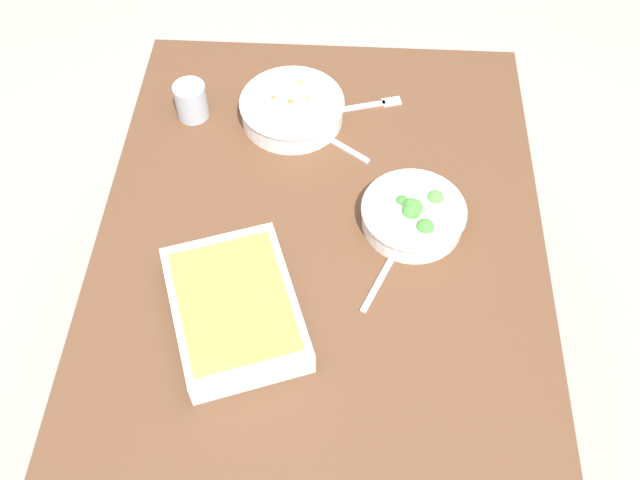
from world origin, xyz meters
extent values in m
plane|color=#9E9389|center=(0.00, 0.00, 0.00)|extent=(6.00, 6.00, 0.00)
cube|color=brown|center=(0.00, 0.00, 0.72)|extent=(1.20, 0.90, 0.04)
cylinder|color=brown|center=(-0.54, -0.39, 0.35)|extent=(0.06, 0.06, 0.70)
cylinder|color=brown|center=(-0.54, 0.39, 0.35)|extent=(0.06, 0.06, 0.70)
cylinder|color=white|center=(-0.34, -0.08, 0.77)|extent=(0.23, 0.23, 0.05)
torus|color=white|center=(-0.34, -0.08, 0.79)|extent=(0.24, 0.24, 0.01)
cylinder|color=#B2844C|center=(-0.34, -0.08, 0.77)|extent=(0.19, 0.19, 0.03)
sphere|color=#C66633|center=(-0.35, -0.12, 0.79)|extent=(0.02, 0.02, 0.02)
sphere|color=#B2844C|center=(-0.33, -0.08, 0.79)|extent=(0.02, 0.02, 0.02)
sphere|color=#B2844C|center=(-0.32, -0.06, 0.79)|extent=(0.01, 0.01, 0.01)
sphere|color=#B2844C|center=(-0.40, -0.07, 0.79)|extent=(0.02, 0.02, 0.02)
sphere|color=#C66633|center=(-0.34, -0.08, 0.79)|extent=(0.02, 0.02, 0.02)
sphere|color=#B2844C|center=(-0.35, -0.05, 0.79)|extent=(0.02, 0.02, 0.02)
cylinder|color=white|center=(-0.05, 0.18, 0.77)|extent=(0.20, 0.20, 0.05)
torus|color=white|center=(-0.05, 0.18, 0.79)|extent=(0.21, 0.21, 0.01)
cylinder|color=#8CB272|center=(-0.05, 0.18, 0.77)|extent=(0.17, 0.17, 0.02)
sphere|color=#478C38|center=(-0.06, 0.18, 0.79)|extent=(0.03, 0.03, 0.03)
sphere|color=#478C38|center=(-0.06, 0.18, 0.79)|extent=(0.04, 0.04, 0.04)
sphere|color=#478C38|center=(-0.04, 0.18, 0.79)|extent=(0.04, 0.04, 0.04)
sphere|color=#3D7A33|center=(-0.05, 0.19, 0.79)|extent=(0.03, 0.03, 0.03)
sphere|color=#478C38|center=(-0.01, 0.20, 0.79)|extent=(0.04, 0.04, 0.04)
sphere|color=#3D7A33|center=(-0.07, 0.16, 0.79)|extent=(0.03, 0.03, 0.03)
sphere|color=#569E42|center=(-0.04, 0.19, 0.78)|extent=(0.02, 0.02, 0.02)
sphere|color=#569E42|center=(-0.08, 0.23, 0.79)|extent=(0.03, 0.03, 0.03)
sphere|color=#569E42|center=(-0.05, 0.18, 0.79)|extent=(0.03, 0.03, 0.03)
sphere|color=#478C38|center=(-0.05, 0.18, 0.79)|extent=(0.04, 0.04, 0.04)
cube|color=silver|center=(0.18, -0.15, 0.77)|extent=(0.36, 0.31, 0.06)
cube|color=gold|center=(0.18, -0.15, 0.78)|extent=(0.31, 0.27, 0.04)
cylinder|color=#B2BCC6|center=(-0.34, -0.31, 0.78)|extent=(0.07, 0.07, 0.08)
cylinder|color=black|center=(-0.34, -0.31, 0.77)|extent=(0.06, 0.06, 0.05)
cube|color=silver|center=(-0.25, 0.04, 0.74)|extent=(0.09, 0.12, 0.01)
ellipsoid|color=silver|center=(-0.30, -0.03, 0.75)|extent=(0.04, 0.05, 0.01)
cube|color=silver|center=(0.10, 0.12, 0.74)|extent=(0.13, 0.07, 0.01)
ellipsoid|color=silver|center=(0.02, 0.15, 0.75)|extent=(0.05, 0.04, 0.01)
cube|color=silver|center=(-0.38, 0.06, 0.74)|extent=(0.05, 0.14, 0.01)
cube|color=silver|center=(-0.40, 0.14, 0.74)|extent=(0.04, 0.05, 0.01)
camera|label=1|loc=(0.83, 0.05, 1.89)|focal=39.76mm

